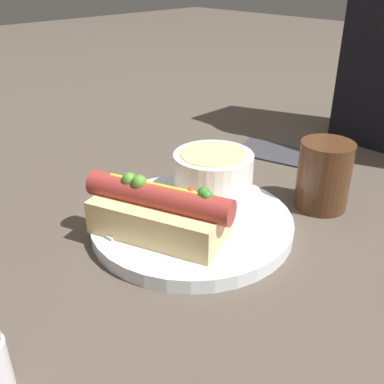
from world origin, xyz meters
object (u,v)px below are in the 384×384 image
Objects in this scene: soup_bowl at (213,172)px; drinking_glass at (324,175)px; hot_dog at (162,213)px; spoon at (183,196)px.

soup_bowl is 0.14m from drinking_glass.
drinking_glass is at bearing 42.91° from soup_bowl.
soup_bowl is at bearing -137.09° from drinking_glass.
hot_dog is 0.97× the size of spoon.
spoon is at bearing 100.82° from hot_dog.
hot_dog is 0.12m from soup_bowl.
drinking_glass is at bearing 50.65° from hot_dog.
hot_dog is at bearing -109.02° from drinking_glass.
soup_bowl is at bearing -28.02° from spoon.
hot_dog reaches higher than soup_bowl.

